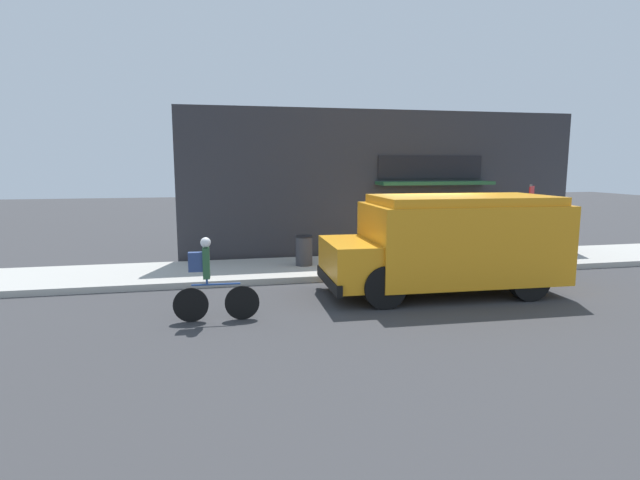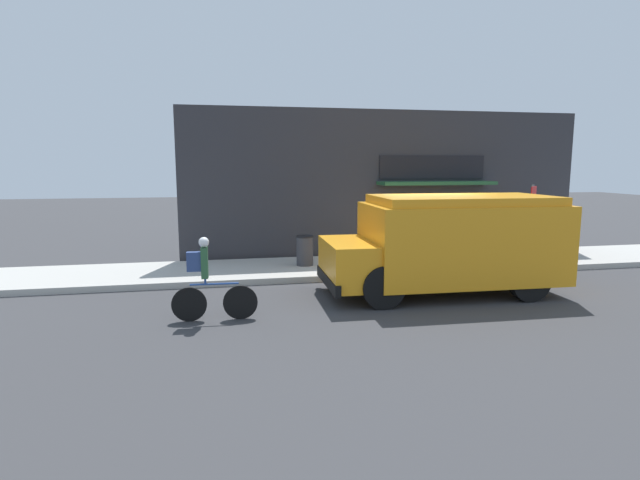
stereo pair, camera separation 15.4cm
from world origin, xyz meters
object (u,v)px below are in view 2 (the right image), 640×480
Objects in this scene: cyclist at (208,281)px; stop_sign_post at (532,211)px; school_bus at (450,242)px; trash_bin at (305,251)px.

cyclist is 9.30m from stop_sign_post.
cyclist is (-5.33, -1.02, -0.41)m from school_bus.
stop_sign_post is 6.39m from trash_bin.
cyclist is at bearing -160.75° from stop_sign_post.
stop_sign_post reaches higher than cyclist.
stop_sign_post is 2.68× the size of trash_bin.
school_bus is 6.48× the size of trash_bin.
school_bus is at bearing -149.24° from stop_sign_post.
cyclist is 1.94× the size of trash_bin.
school_bus is 4.00m from stop_sign_post.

